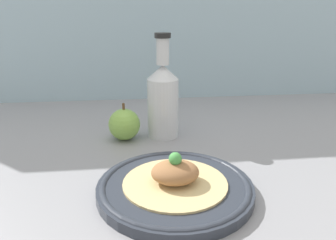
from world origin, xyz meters
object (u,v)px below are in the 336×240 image
(plate, at_px, (175,187))
(cider_bottle, at_px, (163,98))
(apple, at_px, (124,124))
(plated_food, at_px, (175,176))

(plate, height_order, cider_bottle, cider_bottle)
(cider_bottle, bearing_deg, plate, -91.31)
(plate, height_order, apple, apple)
(cider_bottle, height_order, apple, cider_bottle)
(cider_bottle, distance_m, apple, 0.12)
(plate, relative_size, cider_bottle, 1.07)
(plate, relative_size, plated_food, 1.50)
(cider_bottle, bearing_deg, apple, -172.95)
(plated_food, relative_size, apple, 1.98)
(plate, xyz_separation_m, cider_bottle, (0.01, 0.28, 0.09))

